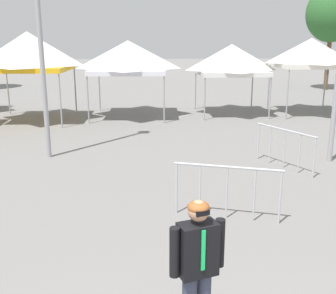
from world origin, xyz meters
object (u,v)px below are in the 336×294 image
(canopy_tent_behind_left, at_px, (128,57))
(crowd_barrier_mid_lot, at_px, (285,141))
(canopy_tent_center, at_px, (28,51))
(person_foreground, at_px, (197,265))
(canopy_tent_left_of_center, at_px, (311,53))
(canopy_tent_behind_center, at_px, (232,60))
(tree_behind_tents_left, at_px, (332,13))
(crowd_barrier_by_lift, at_px, (227,182))

(canopy_tent_behind_left, distance_m, crowd_barrier_mid_lot, 9.27)
(canopy_tent_center, relative_size, person_foreground, 2.08)
(canopy_tent_left_of_center, relative_size, person_foreground, 1.93)
(canopy_tent_behind_center, bearing_deg, crowd_barrier_mid_lot, -91.96)
(canopy_tent_center, bearing_deg, canopy_tent_left_of_center, 4.25)
(tree_behind_tents_left, bearing_deg, canopy_tent_behind_left, -145.15)
(canopy_tent_center, distance_m, tree_behind_tents_left, 20.06)
(canopy_tent_center, distance_m, crowd_barrier_mid_lot, 11.36)
(canopy_tent_behind_center, xyz_separation_m, canopy_tent_left_of_center, (3.61, -0.12, 0.30))
(crowd_barrier_mid_lot, bearing_deg, canopy_tent_behind_center, 88.04)
(tree_behind_tents_left, height_order, crowd_barrier_by_lift, tree_behind_tents_left)
(canopy_tent_behind_center, height_order, crowd_barrier_mid_lot, canopy_tent_behind_center)
(canopy_tent_behind_center, relative_size, canopy_tent_left_of_center, 0.92)
(canopy_tent_center, bearing_deg, crowd_barrier_mid_lot, -40.61)
(canopy_tent_behind_center, relative_size, crowd_barrier_mid_lot, 1.68)
(tree_behind_tents_left, relative_size, crowd_barrier_by_lift, 3.44)
(canopy_tent_behind_center, distance_m, tree_behind_tents_left, 12.58)
(canopy_tent_center, xyz_separation_m, canopy_tent_behind_left, (4.09, 0.70, -0.27))
(canopy_tent_behind_center, relative_size, person_foreground, 1.78)
(canopy_tent_center, height_order, crowd_barrier_mid_lot, canopy_tent_center)
(crowd_barrier_by_lift, bearing_deg, canopy_tent_behind_center, 77.67)
(canopy_tent_center, bearing_deg, canopy_tent_behind_left, 9.73)
(tree_behind_tents_left, bearing_deg, crowd_barrier_mid_lot, -117.27)
(canopy_tent_behind_left, bearing_deg, canopy_tent_center, -170.27)
(person_foreground, height_order, tree_behind_tents_left, tree_behind_tents_left)
(canopy_tent_center, distance_m, crowd_barrier_by_lift, 12.29)
(canopy_tent_center, xyz_separation_m, canopy_tent_left_of_center, (12.35, 0.92, -0.12))
(canopy_tent_behind_left, bearing_deg, crowd_barrier_by_lift, -78.91)
(canopy_tent_center, bearing_deg, crowd_barrier_by_lift, -58.87)
(canopy_tent_left_of_center, relative_size, crowd_barrier_by_lift, 1.71)
(person_foreground, relative_size, tree_behind_tents_left, 0.26)
(crowd_barrier_mid_lot, bearing_deg, canopy_tent_center, 139.39)
(canopy_tent_center, relative_size, canopy_tent_behind_center, 1.17)
(canopy_tent_behind_left, bearing_deg, canopy_tent_left_of_center, 1.51)
(canopy_tent_behind_center, distance_m, crowd_barrier_mid_lot, 8.48)
(crowd_barrier_by_lift, relative_size, crowd_barrier_mid_lot, 1.07)
(person_foreground, distance_m, tree_behind_tents_left, 26.86)
(canopy_tent_center, distance_m, canopy_tent_behind_left, 4.16)
(canopy_tent_behind_left, xyz_separation_m, crowd_barrier_mid_lot, (4.38, -7.96, -1.88))
(canopy_tent_behind_center, xyz_separation_m, crowd_barrier_by_lift, (-2.49, -11.40, -1.74))
(canopy_tent_behind_left, bearing_deg, tree_behind_tents_left, 34.85)
(person_foreground, bearing_deg, canopy_tent_behind_left, 94.47)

